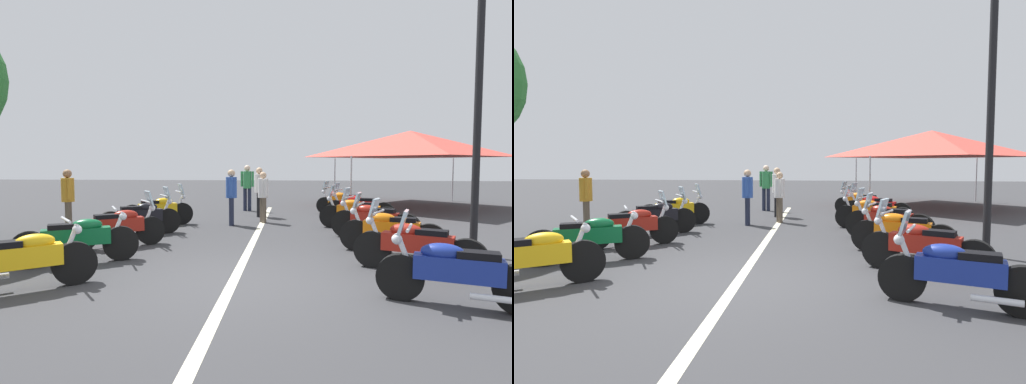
# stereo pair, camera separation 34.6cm
# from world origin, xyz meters

# --- Properties ---
(ground_plane) EXTENTS (80.00, 80.00, 0.00)m
(ground_plane) POSITION_xyz_m (0.00, 0.00, 0.00)
(ground_plane) COLOR #38383A
(lane_centre_stripe) EXTENTS (15.63, 0.16, 0.01)m
(lane_centre_stripe) POSITION_xyz_m (3.17, 0.00, 0.00)
(lane_centre_stripe) COLOR beige
(lane_centre_stripe) RESTS_ON ground_plane
(motorcycle_left_row_0) EXTENTS (1.39, 1.65, 1.00)m
(motorcycle_left_row_0) POSITION_xyz_m (-0.69, 2.86, 0.46)
(motorcycle_left_row_0) COLOR black
(motorcycle_left_row_0) RESTS_ON ground_plane
(motorcycle_left_row_1) EXTENTS (1.19, 1.94, 1.00)m
(motorcycle_left_row_1) POSITION_xyz_m (0.94, 2.93, 0.46)
(motorcycle_left_row_1) COLOR black
(motorcycle_left_row_1) RESTS_ON ground_plane
(motorcycle_left_row_2) EXTENTS (1.31, 1.76, 1.20)m
(motorcycle_left_row_2) POSITION_xyz_m (2.44, 2.81, 0.46)
(motorcycle_left_row_2) COLOR black
(motorcycle_left_row_2) RESTS_ON ground_plane
(motorcycle_left_row_3) EXTENTS (1.26, 1.81, 1.21)m
(motorcycle_left_row_3) POSITION_xyz_m (3.99, 2.89, 0.47)
(motorcycle_left_row_3) COLOR black
(motorcycle_left_row_3) RESTS_ON ground_plane
(motorcycle_left_row_4) EXTENTS (1.15, 1.88, 1.21)m
(motorcycle_left_row_4) POSITION_xyz_m (5.61, 2.97, 0.47)
(motorcycle_left_row_4) COLOR black
(motorcycle_left_row_4) RESTS_ON ground_plane
(motorcycle_right_row_0) EXTENTS (0.93, 1.91, 1.20)m
(motorcycle_right_row_0) POSITION_xyz_m (-0.80, -2.93, 0.46)
(motorcycle_right_row_0) COLOR black
(motorcycle_right_row_0) RESTS_ON ground_plane
(motorcycle_right_row_1) EXTENTS (1.09, 1.95, 1.21)m
(motorcycle_right_row_1) POSITION_xyz_m (0.84, -2.92, 0.47)
(motorcycle_right_row_1) COLOR black
(motorcycle_right_row_1) RESTS_ON ground_plane
(motorcycle_right_row_2) EXTENTS (0.95, 1.99, 1.21)m
(motorcycle_right_row_2) POSITION_xyz_m (2.34, -2.86, 0.47)
(motorcycle_right_row_2) COLOR black
(motorcycle_right_row_2) RESTS_ON ground_plane
(motorcycle_right_row_3) EXTENTS (1.08, 1.96, 1.22)m
(motorcycle_right_row_3) POSITION_xyz_m (3.85, -2.82, 0.48)
(motorcycle_right_row_3) COLOR black
(motorcycle_right_row_3) RESTS_ON ground_plane
(motorcycle_right_row_4) EXTENTS (0.92, 2.11, 1.21)m
(motorcycle_right_row_4) POSITION_xyz_m (5.47, -2.70, 0.47)
(motorcycle_right_row_4) COLOR black
(motorcycle_right_row_4) RESTS_ON ground_plane
(motorcycle_right_row_5) EXTENTS (1.12, 2.02, 1.21)m
(motorcycle_right_row_5) POSITION_xyz_m (7.05, -2.97, 0.47)
(motorcycle_right_row_5) COLOR black
(motorcycle_right_row_5) RESTS_ON ground_plane
(motorcycle_right_row_6) EXTENTS (1.07, 1.89, 1.19)m
(motorcycle_right_row_6) POSITION_xyz_m (8.68, -2.71, 0.46)
(motorcycle_right_row_6) COLOR black
(motorcycle_right_row_6) RESTS_ON ground_plane
(street_lamp_twin_globe) EXTENTS (0.32, 1.22, 5.51)m
(street_lamp_twin_globe) POSITION_xyz_m (2.31, -4.47, 3.70)
(street_lamp_twin_globe) COLOR black
(street_lamp_twin_globe) RESTS_ON ground_plane
(bystander_0) EXTENTS (0.49, 0.32, 1.56)m
(bystander_0) POSITION_xyz_m (6.54, -0.02, 0.91)
(bystander_0) COLOR brown
(bystander_0) RESTS_ON ground_plane
(bystander_1) EXTENTS (0.53, 0.32, 1.64)m
(bystander_1) POSITION_xyz_m (5.88, 0.87, 0.96)
(bystander_1) COLOR #1E2338
(bystander_1) RESTS_ON ground_plane
(bystander_2) EXTENTS (0.43, 0.36, 1.66)m
(bystander_2) POSITION_xyz_m (4.16, 4.90, 0.97)
(bystander_2) COLOR brown
(bystander_2) RESTS_ON ground_plane
(bystander_3) EXTENTS (0.53, 0.32, 1.68)m
(bystander_3) POSITION_xyz_m (7.93, 0.21, 0.99)
(bystander_3) COLOR black
(bystander_3) RESTS_ON ground_plane
(bystander_4) EXTENTS (0.32, 0.52, 1.76)m
(bystander_4) POSITION_xyz_m (9.70, 0.81, 1.04)
(bystander_4) COLOR #1E2338
(bystander_4) RESTS_ON ground_plane
(event_tent) EXTENTS (6.29, 6.29, 3.20)m
(event_tent) POSITION_xyz_m (11.91, -5.86, 2.65)
(event_tent) COLOR #E54C3F
(event_tent) RESTS_ON ground_plane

